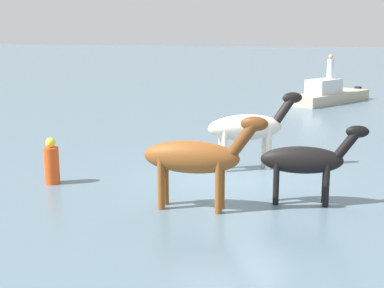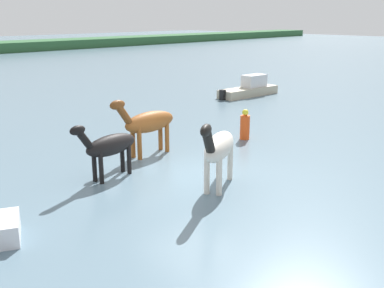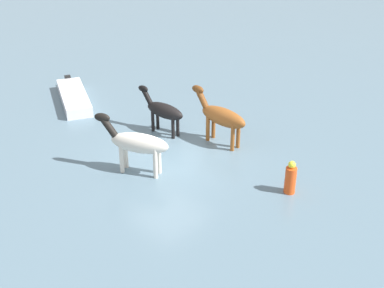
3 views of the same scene
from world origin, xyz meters
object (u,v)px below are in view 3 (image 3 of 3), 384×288
at_px(boat_dinghy_port, 74,99).
at_px(horse_dun_straggler, 137,143).
at_px(horse_pinto_flank, 163,111).
at_px(buoy_channel_marker, 290,179).
at_px(horse_mid_herd, 221,116).

bearing_deg(boat_dinghy_port, horse_dun_straggler, 10.02).
relative_size(horse_dun_straggler, horse_pinto_flank, 1.12).
xyz_separation_m(horse_dun_straggler, horse_pinto_flank, (-1.61, 2.67, -0.16)).
height_order(horse_pinto_flank, buoy_channel_marker, horse_pinto_flank).
bearing_deg(buoy_channel_marker, horse_dun_straggler, -149.96).
height_order(horse_dun_straggler, horse_mid_herd, horse_dun_straggler).
height_order(horse_pinto_flank, boat_dinghy_port, horse_pinto_flank).
distance_m(horse_pinto_flank, boat_dinghy_port, 5.34).
distance_m(horse_dun_straggler, boat_dinghy_port, 7.18).
bearing_deg(horse_mid_herd, horse_dun_straggler, 79.62).
height_order(boat_dinghy_port, buoy_channel_marker, buoy_channel_marker).
bearing_deg(boat_dinghy_port, horse_mid_herd, 38.43).
distance_m(horse_mid_herd, horse_pinto_flank, 2.38).
bearing_deg(horse_dun_straggler, boat_dinghy_port, -42.67).
distance_m(horse_dun_straggler, buoy_channel_marker, 5.15).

